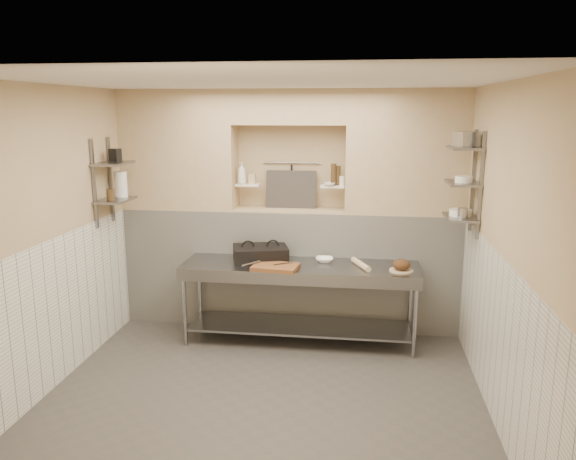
% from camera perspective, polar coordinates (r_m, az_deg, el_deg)
% --- Properties ---
extents(floor, '(4.00, 3.90, 0.10)m').
position_cam_1_polar(floor, '(5.47, -2.31, -16.50)').
color(floor, '#47433F').
rests_on(floor, ground).
extents(ceiling, '(4.00, 3.90, 0.10)m').
position_cam_1_polar(ceiling, '(4.81, -2.61, 15.45)').
color(ceiling, silver).
rests_on(ceiling, ground).
extents(wall_left, '(0.10, 3.90, 2.80)m').
position_cam_1_polar(wall_left, '(5.67, -23.31, -0.79)').
color(wall_left, tan).
rests_on(wall_left, ground).
extents(wall_right, '(0.10, 3.90, 2.80)m').
position_cam_1_polar(wall_right, '(5.01, 21.30, -2.21)').
color(wall_right, tan).
rests_on(wall_right, ground).
extents(wall_back, '(4.00, 0.10, 2.80)m').
position_cam_1_polar(wall_back, '(6.88, 0.47, 2.34)').
color(wall_back, tan).
rests_on(wall_back, ground).
extents(wall_front, '(4.00, 0.10, 2.80)m').
position_cam_1_polar(wall_front, '(3.09, -9.08, -10.30)').
color(wall_front, tan).
rests_on(wall_front, ground).
extents(backwall_lower, '(4.00, 0.40, 1.40)m').
position_cam_1_polar(backwall_lower, '(6.80, 0.19, -3.85)').
color(backwall_lower, white).
rests_on(backwall_lower, floor).
extents(alcove_sill, '(1.30, 0.40, 0.02)m').
position_cam_1_polar(alcove_sill, '(6.64, 0.20, 2.06)').
color(alcove_sill, tan).
rests_on(alcove_sill, backwall_lower).
extents(backwall_pillar_left, '(1.35, 0.40, 1.40)m').
position_cam_1_polar(backwall_pillar_left, '(6.85, -10.96, 7.97)').
color(backwall_pillar_left, tan).
rests_on(backwall_pillar_left, backwall_lower).
extents(backwall_pillar_right, '(1.35, 0.40, 1.40)m').
position_cam_1_polar(backwall_pillar_right, '(6.51, 11.95, 7.73)').
color(backwall_pillar_right, tan).
rests_on(backwall_pillar_right, backwall_lower).
extents(backwall_header, '(1.30, 0.40, 0.40)m').
position_cam_1_polar(backwall_header, '(6.53, 0.21, 12.39)').
color(backwall_header, tan).
rests_on(backwall_header, backwall_lower).
extents(wainscot_left, '(0.02, 3.90, 1.40)m').
position_cam_1_polar(wainscot_left, '(5.82, -22.22, -7.54)').
color(wainscot_left, white).
rests_on(wainscot_left, floor).
extents(wainscot_right, '(0.02, 3.90, 1.40)m').
position_cam_1_polar(wainscot_right, '(5.21, 20.05, -9.68)').
color(wainscot_right, white).
rests_on(wainscot_right, floor).
extents(alcove_shelf_left, '(0.28, 0.16, 0.02)m').
position_cam_1_polar(alcove_shelf_left, '(6.67, -4.07, 4.60)').
color(alcove_shelf_left, white).
rests_on(alcove_shelf_left, backwall_lower).
extents(alcove_shelf_right, '(0.28, 0.16, 0.02)m').
position_cam_1_polar(alcove_shelf_right, '(6.54, 4.56, 4.45)').
color(alcove_shelf_right, white).
rests_on(alcove_shelf_right, backwall_lower).
extents(utensil_rail, '(0.70, 0.02, 0.02)m').
position_cam_1_polar(utensil_rail, '(6.73, 0.39, 6.84)').
color(utensil_rail, gray).
rests_on(utensil_rail, wall_back).
extents(hanging_steel, '(0.02, 0.02, 0.30)m').
position_cam_1_polar(hanging_steel, '(6.73, 0.37, 5.38)').
color(hanging_steel, black).
rests_on(hanging_steel, utensil_rail).
extents(splash_panel, '(0.60, 0.08, 0.45)m').
position_cam_1_polar(splash_panel, '(6.70, 0.31, 4.14)').
color(splash_panel, '#383330').
rests_on(splash_panel, alcove_sill).
extents(shelf_rail_left_a, '(0.03, 0.03, 0.95)m').
position_cam_1_polar(shelf_rail_left_a, '(6.66, -17.56, 4.92)').
color(shelf_rail_left_a, slate).
rests_on(shelf_rail_left_a, wall_left).
extents(shelf_rail_left_b, '(0.03, 0.03, 0.95)m').
position_cam_1_polar(shelf_rail_left_b, '(6.30, -19.10, 4.44)').
color(shelf_rail_left_b, slate).
rests_on(shelf_rail_left_b, wall_left).
extents(wall_shelf_left_lower, '(0.30, 0.50, 0.02)m').
position_cam_1_polar(wall_shelf_left_lower, '(6.45, -17.11, 2.93)').
color(wall_shelf_left_lower, slate).
rests_on(wall_shelf_left_lower, wall_left).
extents(wall_shelf_left_upper, '(0.30, 0.50, 0.03)m').
position_cam_1_polar(wall_shelf_left_upper, '(6.40, -17.33, 6.47)').
color(wall_shelf_left_upper, slate).
rests_on(wall_shelf_left_upper, wall_left).
extents(shelf_rail_right_a, '(0.03, 0.03, 1.05)m').
position_cam_1_polar(shelf_rail_right_a, '(6.12, 18.27, 4.76)').
color(shelf_rail_right_a, slate).
rests_on(shelf_rail_right_a, wall_right).
extents(shelf_rail_right_b, '(0.03, 0.03, 1.05)m').
position_cam_1_polar(shelf_rail_right_b, '(5.73, 18.98, 4.25)').
color(shelf_rail_right_b, slate).
rests_on(shelf_rail_right_b, wall_right).
extents(wall_shelf_right_lower, '(0.30, 0.50, 0.02)m').
position_cam_1_polar(wall_shelf_right_lower, '(5.96, 17.11, 1.24)').
color(wall_shelf_right_lower, slate).
rests_on(wall_shelf_right_lower, wall_right).
extents(wall_shelf_right_mid, '(0.30, 0.50, 0.02)m').
position_cam_1_polar(wall_shelf_right_mid, '(5.91, 17.32, 4.57)').
color(wall_shelf_right_mid, slate).
rests_on(wall_shelf_right_mid, wall_right).
extents(wall_shelf_right_upper, '(0.30, 0.50, 0.03)m').
position_cam_1_polar(wall_shelf_right_upper, '(5.87, 17.54, 7.96)').
color(wall_shelf_right_upper, slate).
rests_on(wall_shelf_right_upper, wall_right).
extents(prep_table, '(2.60, 0.70, 0.90)m').
position_cam_1_polar(prep_table, '(6.25, 1.19, -5.83)').
color(prep_table, gray).
rests_on(prep_table, floor).
extents(panini_press, '(0.69, 0.58, 0.16)m').
position_cam_1_polar(panini_press, '(6.34, -2.81, -2.39)').
color(panini_press, black).
rests_on(panini_press, prep_table).
extents(cutting_board, '(0.51, 0.39, 0.04)m').
position_cam_1_polar(cutting_board, '(6.02, -1.28, -3.78)').
color(cutting_board, brown).
rests_on(cutting_board, prep_table).
extents(knife_blade, '(0.21, 0.15, 0.01)m').
position_cam_1_polar(knife_blade, '(6.05, -0.47, -3.43)').
color(knife_blade, gray).
rests_on(knife_blade, cutting_board).
extents(tongs, '(0.16, 0.23, 0.02)m').
position_cam_1_polar(tongs, '(6.04, -3.76, -3.40)').
color(tongs, gray).
rests_on(tongs, cutting_board).
extents(mixing_bowl, '(0.21, 0.21, 0.05)m').
position_cam_1_polar(mixing_bowl, '(6.30, 3.72, -3.03)').
color(mixing_bowl, white).
rests_on(mixing_bowl, prep_table).
extents(rolling_pin, '(0.22, 0.41, 0.06)m').
position_cam_1_polar(rolling_pin, '(6.13, 7.40, -3.47)').
color(rolling_pin, tan).
rests_on(rolling_pin, prep_table).
extents(bread_board, '(0.25, 0.25, 0.01)m').
position_cam_1_polar(bread_board, '(6.06, 11.43, -4.05)').
color(bread_board, tan).
rests_on(bread_board, prep_table).
extents(bread_loaf, '(0.19, 0.19, 0.11)m').
position_cam_1_polar(bread_loaf, '(6.04, 11.45, -3.46)').
color(bread_loaf, '#4C2D19').
rests_on(bread_loaf, bread_board).
extents(bottle_soap, '(0.12, 0.12, 0.25)m').
position_cam_1_polar(bottle_soap, '(6.63, -4.72, 5.75)').
color(bottle_soap, white).
rests_on(bottle_soap, alcove_shelf_left).
extents(jar_alcove, '(0.08, 0.08, 0.11)m').
position_cam_1_polar(jar_alcove, '(6.66, -3.66, 5.20)').
color(jar_alcove, tan).
rests_on(jar_alcove, alcove_shelf_left).
extents(bowl_alcove, '(0.16, 0.16, 0.04)m').
position_cam_1_polar(bowl_alcove, '(6.49, 4.23, 4.67)').
color(bowl_alcove, white).
rests_on(bowl_alcove, alcove_shelf_right).
extents(condiment_a, '(0.06, 0.06, 0.23)m').
position_cam_1_polar(condiment_a, '(6.54, 5.10, 5.54)').
color(condiment_a, '#3C2B17').
rests_on(condiment_a, alcove_shelf_right).
extents(condiment_b, '(0.06, 0.06, 0.25)m').
position_cam_1_polar(condiment_b, '(6.51, 4.65, 5.64)').
color(condiment_b, '#3C2B17').
rests_on(condiment_b, alcove_shelf_right).
extents(condiment_c, '(0.06, 0.06, 0.11)m').
position_cam_1_polar(condiment_c, '(6.52, 5.52, 4.99)').
color(condiment_c, white).
rests_on(condiment_c, alcove_shelf_right).
extents(jug_left, '(0.14, 0.14, 0.28)m').
position_cam_1_polar(jug_left, '(6.57, -16.62, 4.49)').
color(jug_left, white).
rests_on(jug_left, wall_shelf_left_lower).
extents(jar_left, '(0.08, 0.08, 0.13)m').
position_cam_1_polar(jar_left, '(6.33, -17.59, 3.44)').
color(jar_left, '#3C2B17').
rests_on(jar_left, wall_shelf_left_lower).
extents(box_left_upper, '(0.12, 0.12, 0.14)m').
position_cam_1_polar(box_left_upper, '(6.45, -17.15, 7.27)').
color(box_left_upper, black).
rests_on(box_left_upper, wall_shelf_left_upper).
extents(bowl_right, '(0.22, 0.22, 0.07)m').
position_cam_1_polar(bowl_right, '(5.97, 17.11, 1.70)').
color(bowl_right, white).
rests_on(bowl_right, wall_shelf_right_lower).
extents(canister_right, '(0.10, 0.10, 0.10)m').
position_cam_1_polar(canister_right, '(5.83, 17.33, 1.64)').
color(canister_right, gray).
rests_on(canister_right, wall_shelf_right_lower).
extents(bowl_right_mid, '(0.17, 0.17, 0.06)m').
position_cam_1_polar(bowl_right_mid, '(5.86, 17.41, 4.94)').
color(bowl_right_mid, white).
rests_on(bowl_right_mid, wall_shelf_right_mid).
extents(basket_right, '(0.25, 0.28, 0.15)m').
position_cam_1_polar(basket_right, '(5.86, 17.60, 8.79)').
color(basket_right, gray).
rests_on(basket_right, wall_shelf_right_upper).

